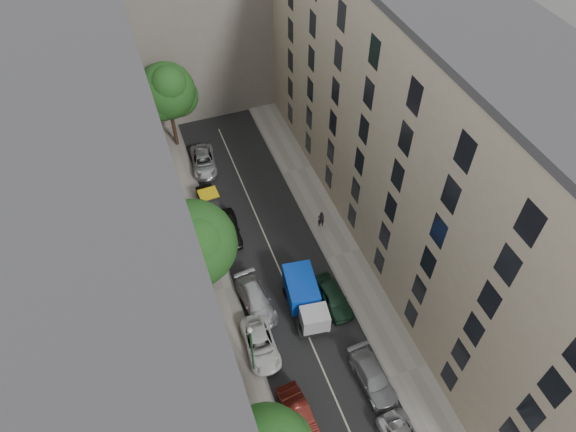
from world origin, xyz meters
name	(u,v)px	position (x,y,z in m)	size (l,w,h in m)	color
ground	(281,273)	(0.00, 0.00, 0.00)	(120.00, 120.00, 0.00)	#4C4C49
road_surface	(281,273)	(0.00, 0.00, 0.01)	(8.00, 44.00, 0.02)	black
sidewalk_left	(215,292)	(-5.50, 0.00, 0.07)	(3.00, 44.00, 0.15)	gray
sidewalk_right	(343,254)	(5.50, 0.00, 0.07)	(3.00, 44.00, 0.15)	gray
building_left	(111,227)	(-11.00, 0.00, 10.00)	(8.00, 44.00, 20.00)	#53504D
building_right	(425,148)	(11.00, 0.00, 10.00)	(8.00, 44.00, 20.00)	tan
building_endcap	(190,12)	(0.00, 28.00, 9.00)	(18.00, 12.00, 18.00)	slate
tarp_truck	(305,298)	(0.60, -3.66, 1.37)	(2.78, 5.61, 2.48)	black
car_left_1	(299,414)	(-2.80, -11.40, 0.69)	(1.46, 4.18, 1.38)	#4D140F
car_left_2	(260,344)	(-3.60, -5.80, 0.66)	(2.19, 4.75, 1.32)	silver
car_left_3	(256,300)	(-2.80, -2.20, 0.72)	(2.02, 4.96, 1.44)	#B2B2B7
car_left_4	(229,228)	(-2.80, 5.40, 0.74)	(1.75, 4.36, 1.49)	black
car_left_5	(210,202)	(-3.60, 9.00, 0.71)	(1.49, 4.28, 1.41)	black
car_left_6	(204,161)	(-2.80, 14.60, 0.68)	(2.26, 4.89, 1.36)	#B5B5BA
car_right_1	(373,377)	(2.80, -10.80, 0.69)	(1.93, 4.74, 1.38)	slate
car_right_2	(333,297)	(2.80, -3.99, 0.75)	(1.76, 4.38, 1.49)	#152F1F
tree_mid	(194,246)	(-6.28, 0.33, 5.74)	(6.48, 6.38, 8.93)	#382619
tree_far	(168,93)	(-4.50, 18.64, 6.27)	(5.58, 5.34, 9.16)	#382619
lamp_post	(252,347)	(-4.59, -7.46, 3.84)	(0.36, 0.36, 5.92)	#185425
pedestrian	(321,219)	(4.91, 3.54, 0.98)	(0.61, 0.40, 1.67)	black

